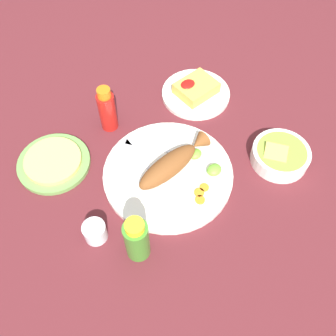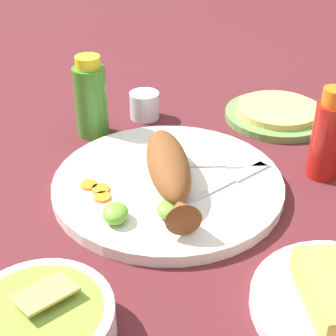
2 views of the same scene
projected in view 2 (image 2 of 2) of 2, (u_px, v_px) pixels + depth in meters
name	position (u px, v px, depth m)	size (l,w,h in m)	color
ground_plane	(168.00, 189.00, 0.80)	(4.00, 4.00, 0.00)	#561E23
main_plate	(168.00, 184.00, 0.79)	(0.35, 0.35, 0.02)	white
fried_fish	(170.00, 170.00, 0.76)	(0.24, 0.07, 0.05)	brown
fork_near	(220.00, 165.00, 0.82)	(0.02, 0.19, 0.00)	silver
fork_far	(229.00, 182.00, 0.78)	(0.11, 0.16, 0.00)	silver
carrot_slice_near	(89.00, 185.00, 0.77)	(0.03, 0.03, 0.00)	orange
carrot_slice_mid	(101.00, 189.00, 0.76)	(0.03, 0.03, 0.00)	orange
carrot_slice_far	(102.00, 197.00, 0.74)	(0.03, 0.03, 0.00)	orange
lime_wedge_main	(115.00, 213.00, 0.70)	(0.04, 0.04, 0.02)	#6BB233
lime_wedge_side	(168.00, 210.00, 0.70)	(0.04, 0.03, 0.02)	#6BB233
hot_sauce_bottle_red	(328.00, 137.00, 0.80)	(0.05, 0.05, 0.15)	#B21914
hot_sauce_bottle_green	(91.00, 99.00, 0.91)	(0.06, 0.06, 0.15)	#3D8428
salt_cup	(145.00, 107.00, 1.00)	(0.06, 0.06, 0.05)	silver
guacamole_bowl	(40.00, 323.00, 0.54)	(0.16, 0.16, 0.06)	white
tortilla_plate	(277.00, 116.00, 1.00)	(0.20, 0.20, 0.01)	#6B9E4C
tortilla_stack	(278.00, 109.00, 0.99)	(0.16, 0.16, 0.01)	#E0C666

